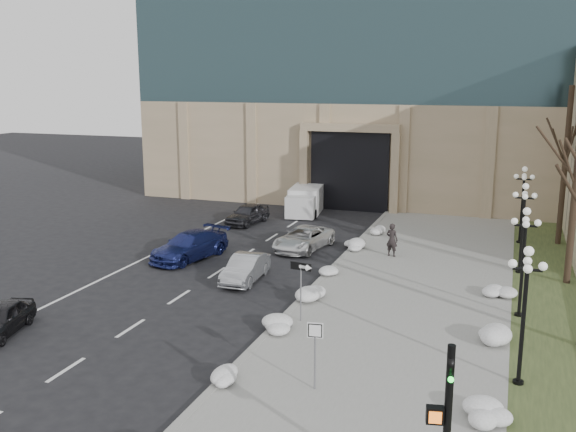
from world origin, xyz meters
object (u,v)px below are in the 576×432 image
at_px(lamppost_a, 525,297).
at_px(lamppost_b, 524,248).
at_px(lamppost_c, 523,216).
at_px(car_b, 245,268).
at_px(car_d, 303,238).
at_px(car_e, 248,214).
at_px(pedestrian, 392,240).
at_px(keep_sign, 315,341).
at_px(car_a, 1,319).
at_px(box_truck, 306,200).
at_px(one_way_sign, 304,274).
at_px(lamppost_d, 523,194).
at_px(car_c, 190,246).

xyz_separation_m(lamppost_a, lamppost_b, (0.00, 6.50, 0.00)).
bearing_deg(lamppost_c, lamppost_b, -90.00).
relative_size(car_b, car_d, 0.83).
bearing_deg(lamppost_a, lamppost_b, 90.00).
bearing_deg(lamppost_a, car_e, 132.99).
height_order(pedestrian, lamppost_c, lamppost_c).
distance_m(keep_sign, lamppost_c, 16.88).
xyz_separation_m(lamppost_a, lamppost_c, (0.00, 13.00, 0.00)).
bearing_deg(car_a, car_d, 51.16).
bearing_deg(car_d, lamppost_a, -40.33).
xyz_separation_m(car_d, box_truck, (-3.13, 10.23, 0.28)).
relative_size(lamppost_b, lamppost_c, 1.00).
distance_m(car_a, one_way_sign, 12.14).
distance_m(pedestrian, one_way_sign, 11.21).
height_order(car_b, car_d, car_d).
height_order(lamppost_a, lamppost_c, same).
relative_size(lamppost_c, lamppost_d, 1.00).
xyz_separation_m(car_b, car_c, (-4.52, 2.64, 0.10)).
height_order(box_truck, one_way_sign, one_way_sign).
relative_size(car_a, keep_sign, 1.52).
height_order(car_b, pedestrian, pedestrian).
xyz_separation_m(car_b, box_truck, (-2.28, 16.89, 0.29)).
xyz_separation_m(one_way_sign, lamppost_b, (8.31, 3.74, 0.92)).
bearing_deg(car_a, car_c, 66.48).
relative_size(car_b, lamppost_a, 0.83).
xyz_separation_m(car_d, lamppost_b, (12.01, -7.42, 2.41)).
relative_size(car_a, car_e, 0.89).
xyz_separation_m(car_b, car_e, (-4.92, 11.82, 0.04)).
bearing_deg(car_a, one_way_sign, 9.71).
distance_m(car_a, car_d, 17.67).
xyz_separation_m(car_b, lamppost_a, (12.86, -7.26, 2.42)).
height_order(car_d, keep_sign, keep_sign).
xyz_separation_m(car_e, keep_sign, (11.60, -21.73, 1.06)).
xyz_separation_m(box_truck, one_way_sign, (6.83, -21.39, 1.21)).
xyz_separation_m(car_b, one_way_sign, (4.55, -4.50, 1.50)).
bearing_deg(lamppost_a, car_d, 130.77).
distance_m(car_e, pedestrian, 12.21).
xyz_separation_m(one_way_sign, keep_sign, (2.13, -5.41, -0.40)).
bearing_deg(car_b, lamppost_b, -6.56).
distance_m(car_a, box_truck, 26.65).
xyz_separation_m(car_a, car_b, (6.44, 9.43, 0.04)).
relative_size(car_a, lamppost_d, 0.76).
relative_size(car_e, lamppost_b, 0.86).
relative_size(car_c, lamppost_d, 1.09).
relative_size(one_way_sign, lamppost_b, 0.55).
relative_size(car_b, lamppost_c, 0.83).
relative_size(pedestrian, lamppost_b, 0.40).
height_order(car_a, lamppost_c, lamppost_c).
xyz_separation_m(car_a, car_c, (1.92, 12.07, 0.13)).
bearing_deg(lamppost_d, box_truck, 162.91).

